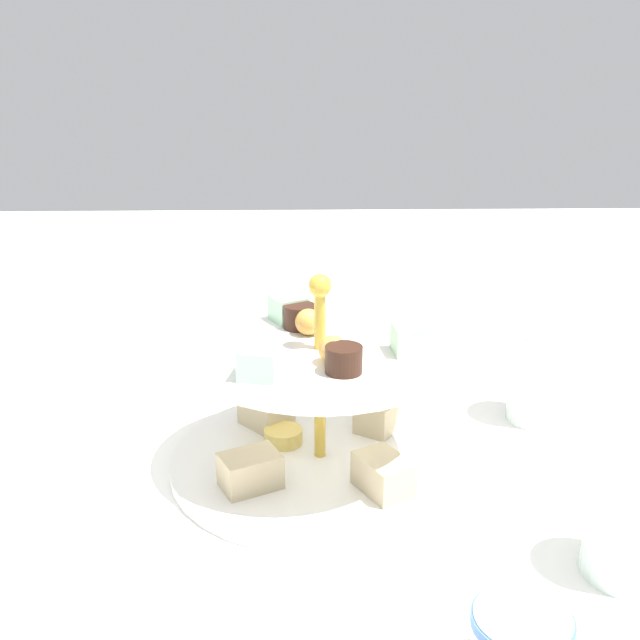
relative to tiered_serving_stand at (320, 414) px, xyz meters
The scene contains 6 objects.
ground_plane 0.05m from the tiered_serving_stand, 144.25° to the left, with size 2.40×2.40×0.00m, color white.
tiered_serving_stand is the anchor object (origin of this frame).
water_glass_tall_right 0.27m from the tiered_serving_stand, ahead, with size 0.07×0.07×0.12m, color silver.
water_glass_short_left 0.27m from the tiered_serving_stand, 143.97° to the left, with size 0.06×0.06×0.08m, color silver.
butter_knife_left 0.32m from the tiered_serving_stand, 76.20° to the right, with size 0.17×0.01×0.00m, color silver.
water_glass_mid_back 0.24m from the tiered_serving_stand, 158.83° to the right, with size 0.06×0.06×0.10m, color silver.
Camera 1 is at (0.02, 0.60, 0.35)m, focal length 42.24 mm.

